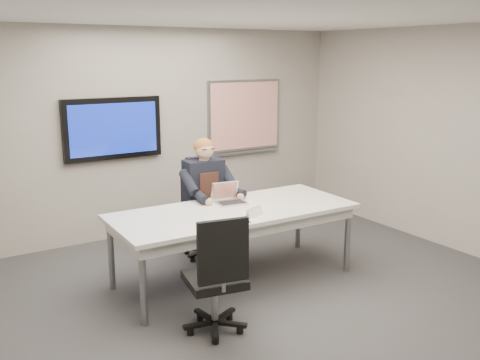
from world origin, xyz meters
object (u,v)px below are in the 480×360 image
conference_table (234,217)px  seated_person (212,214)px  laptop (229,197)px  office_chair_near (216,297)px  office_chair_far (202,229)px

conference_table → seated_person: (0.06, 0.59, -0.12)m
seated_person → laptop: (0.03, -0.33, 0.27)m
conference_table → office_chair_near: office_chair_near is taller
conference_table → office_chair_near: size_ratio=2.39×
office_chair_near → seated_person: seated_person is taller
office_chair_far → laptop: bearing=-75.8°
office_chair_far → laptop: (0.02, -0.60, 0.54)m
conference_table → laptop: size_ratio=7.60×
seated_person → laptop: 0.43m
conference_table → office_chair_far: (0.07, 0.86, -0.39)m
laptop → office_chair_far: bearing=100.1°
office_chair_near → seated_person: 1.72m
office_chair_near → laptop: (0.83, 1.17, 0.52)m
office_chair_far → seated_person: seated_person is taller
office_chair_far → office_chair_near: office_chair_near is taller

